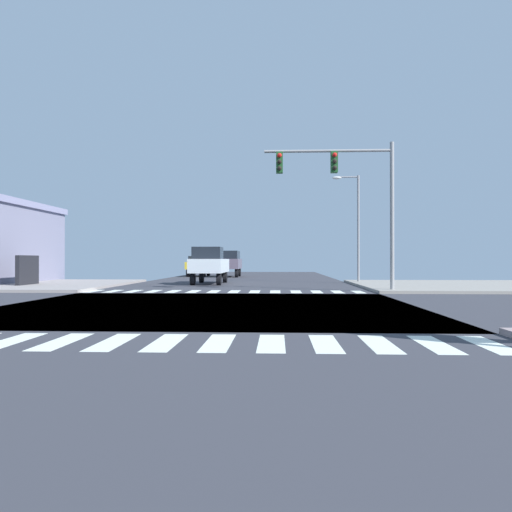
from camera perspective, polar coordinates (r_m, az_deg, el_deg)
The scene contains 10 objects.
ground at distance 16.69m, azimuth -5.65°, elevation -5.88°, with size 90.00×90.00×0.05m.
sidewalk_corner_ne at distance 30.40m, azimuth 23.05°, elevation -3.20°, with size 12.00×12.00×0.14m.
sidewalk_corner_nw at distance 32.36m, azimuth -25.85°, elevation -3.02°, with size 12.00×12.00×0.14m.
crosswalk_near at distance 9.64m, azimuth -13.43°, elevation -9.73°, with size 13.50×2.00×0.01m.
crosswalk_far at distance 23.94m, azimuth -3.75°, elevation -4.15°, with size 13.50×2.00×0.01m.
traffic_signal_mast at distance 24.08m, azimuth 10.22°, elevation 8.49°, with size 6.22×0.55×7.20m.
street_lamp at distance 32.76m, azimuth 11.39°, elevation 4.40°, with size 1.78×0.32×7.09m.
suv_nearside_1 at distance 44.22m, azimuth -3.13°, elevation -0.63°, with size 1.96×4.60×2.34m.
sedan_crossing_2 at distance 45.80m, azimuth -6.72°, elevation -0.97°, with size 1.80×4.30×1.88m.
pickup_leading_1 at distance 31.38m, azimuth -5.46°, elevation -0.91°, with size 2.00×5.10×2.35m.
Camera 1 is at (2.36, -16.44, 1.57)m, focal length 34.28 mm.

